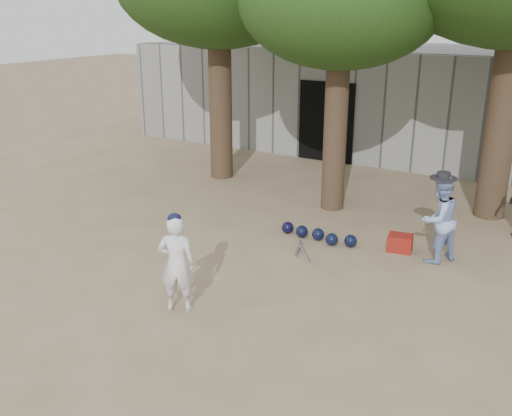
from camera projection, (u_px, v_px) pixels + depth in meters
The scene contains 7 objects.
ground at pixel (192, 275), 9.20m from camera, with size 70.00×70.00×0.00m, color #937C5E.
boy_player at pixel (177, 264), 7.93m from camera, with size 0.52×0.34×1.41m, color white.
spectator_blue at pixel (439, 219), 9.48m from camera, with size 0.73×0.57×1.50m, color #90A6E0.
red_bag at pixel (400, 243), 10.07m from camera, with size 0.42×0.32×0.30m, color maroon.
back_building at pixel (398, 99), 17.08m from camera, with size 16.00×5.24×3.00m.
helmet_row at pixel (318, 235), 10.53m from camera, with size 1.51×0.34×0.23m.
bat_pile at pixel (301, 251), 10.03m from camera, with size 0.57×0.77×0.06m.
Camera 1 is at (5.15, -6.63, 4.06)m, focal length 40.00 mm.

